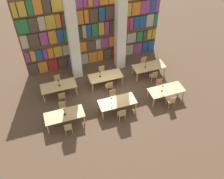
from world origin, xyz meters
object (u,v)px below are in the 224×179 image
Objects in this scene: chair_8 at (109,86)px; chair_4 at (171,101)px; desk_lamp_2 at (163,87)px; chair_10 at (154,76)px; chair_2 at (122,114)px; desk_lamp_4 at (100,73)px; chair_0 at (68,128)px; chair_3 at (113,96)px; chair_6 at (62,97)px; reading_table_0 at (64,115)px; reading_table_4 at (106,76)px; desk_lamp_1 at (111,99)px; reading_table_2 at (166,90)px; desk_lamp_3 at (59,81)px; reading_table_3 at (59,86)px; pillar_center at (121,30)px; reading_table_1 at (117,102)px; desk_lamp_5 at (146,64)px; chair_5 at (160,85)px; desk_lamp_0 at (64,111)px; pillar_left at (73,38)px; chair_7 at (58,81)px; chair_9 at (102,72)px; chair_11 at (144,62)px; chair_1 at (63,108)px; reading_table_5 at (149,67)px.

chair_4 is at bearing -38.35° from chair_8.
desk_lamp_2 is 0.55× the size of chair_10.
chair_2 is 3.37m from desk_lamp_4.
chair_3 is at bearing 26.28° from chair_0.
reading_table_0 is at bearing -95.23° from chair_6.
reading_table_4 is at bearing 138.56° from desk_lamp_2.
desk_lamp_1 is at bearing 115.62° from chair_2.
reading_table_2 is 3.66m from chair_8.
reading_table_4 is at bearing 89.14° from chair_8.
desk_lamp_1 is 3.67m from desk_lamp_3.
desk_lamp_3 is 3.25m from chair_8.
reading_table_2 is at bearing -21.87° from reading_table_3.
chair_4 is 4.05m from chair_8.
desk_lamp_2 is 3.85m from reading_table_4.
pillar_center reaches higher than reading_table_1.
reading_table_0 is 6.62m from desk_lamp_5.
chair_5 is at bearing 13.27° from reading_table_1.
reading_table_3 is (-6.03, 2.58, -0.40)m from desk_lamp_2.
reading_table_1 is 2.52× the size of chair_3.
desk_lamp_5 reaches higher than chair_10.
chair_6 is at bearing 87.23° from chair_0.
chair_8 is at bearing 88.87° from chair_2.
chair_5 is (6.39, 0.78, -0.58)m from desk_lamp_0.
reading_table_4 is (3.09, -0.04, -0.40)m from desk_lamp_3.
chair_3 is 3.22m from chair_5.
desk_lamp_3 reaches higher than desk_lamp_5.
desk_lamp_0 is at bearing 6.92° from chair_5.
pillar_left reaches higher than chair_4.
chair_6 is at bearing 157.84° from chair_4.
desk_lamp_5 is (5.98, -0.85, 0.59)m from chair_7.
desk_lamp_1 reaches higher than chair_9.
chair_11 is 1.83× the size of desk_lamp_5.
reading_table_2 is (1.61, -4.12, -2.32)m from pillar_center.
reading_table_1 is (3.16, 0.01, -0.40)m from desk_lamp_0.
chair_2 is at bearing -89.55° from reading_table_1.
chair_6 is 1.83× the size of desk_lamp_5.
chair_5 is 3.31m from chair_8.
desk_lamp_2 is at bearing -23.39° from desk_lamp_3.
chair_1 is at bearing -94.44° from desk_lamp_3.
chair_0 is at bearing -151.95° from desk_lamp_5.
reading_table_2 is (3.27, -0.80, 0.19)m from chair_3.
chair_2 is 3.08m from desk_lamp_2.
chair_3 is 1.00× the size of chair_4.
pillar_center is 3.82m from chair_8.
pillar_center is 6.73× the size of chair_2.
chair_0 and chair_4 have the same top height.
desk_lamp_2 is (6.10, -0.03, 0.00)m from desk_lamp_0.
desk_lamp_2 reaches higher than chair_5.
reading_table_5 is at bearing 21.26° from reading_table_0.
desk_lamp_4 is at bearing 174.38° from reading_table_4.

